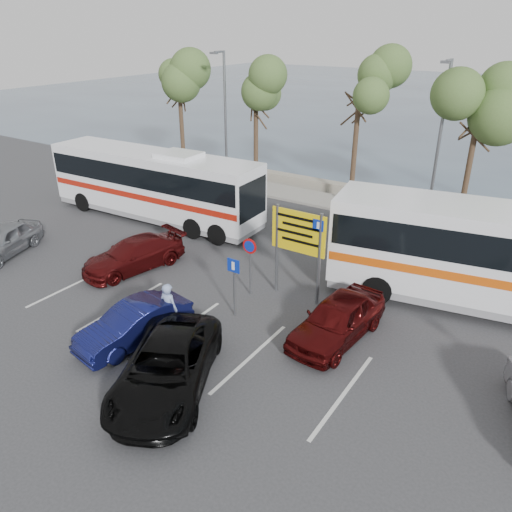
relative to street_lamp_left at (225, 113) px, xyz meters
The scene contains 21 objects.
ground 17.43m from the street_lamp_left, 53.51° to the right, with size 120.00×120.00×0.00m, color #333335.
kerb_strip 10.99m from the street_lamp_left, ahead, with size 44.00×2.40×0.15m, color gray.
seawall 11.16m from the street_lamp_left, 13.93° to the left, with size 48.00×0.80×0.60m, color gray.
sea 47.77m from the street_lamp_left, 77.86° to the left, with size 140.00×140.00×0.00m, color #38465B.
tree_far_left 4.38m from the street_lamp_left, behind, with size 3.20×3.20×7.60m.
tree_left 2.49m from the street_lamp_left, 13.51° to the left, with size 3.20×3.20×7.20m.
tree_mid 8.76m from the street_lamp_left, ahead, with size 3.20×3.20×8.00m.
tree_right 14.59m from the street_lamp_left, ahead, with size 3.20×3.20×7.40m.
street_lamp_left is the anchor object (origin of this frame).
street_lamp_right 13.00m from the street_lamp_left, ahead, with size 0.45×1.15×8.01m.
direction_sign 15.24m from the street_lamp_left, 43.17° to the right, with size 2.20×0.12×3.60m.
sign_no_stop 14.88m from the street_lamp_left, 49.83° to the right, with size 0.60×0.08×2.35m.
sign_parking 16.37m from the street_lamp_left, 52.40° to the right, with size 0.50×0.07×2.25m.
lane_markings 17.62m from the street_lamp_left, 58.61° to the right, with size 12.02×4.20×0.01m, color silver, non-canonical shape.
coach_bus_left 7.58m from the street_lamp_left, 85.88° to the right, with size 12.34×3.15×3.82m.
car_silver_a 14.93m from the street_lamp_left, 97.98° to the right, with size 1.65×4.10×1.40m, color gray.
car_blue 18.19m from the street_lamp_left, 63.22° to the right, with size 1.39×3.99×1.31m, color #0F1348.
car_maroon 13.27m from the street_lamp_left, 71.59° to the right, with size 1.84×4.53×1.31m, color #4B0C0D.
car_red 18.48m from the street_lamp_left, 41.68° to the right, with size 1.74×4.34×1.48m, color #410909.
suv_black 20.37m from the street_lamp_left, 58.33° to the right, with size 2.39×5.18×1.44m, color black.
pedestrian_near 17.55m from the street_lamp_left, 59.82° to the right, with size 0.68×0.45×1.87m, color #8597C2.
Camera 1 is at (8.99, -11.71, 9.64)m, focal length 35.00 mm.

